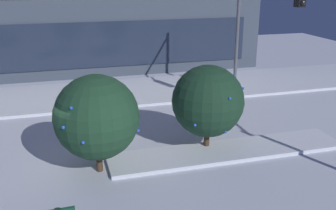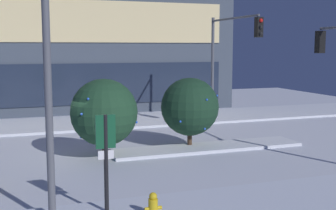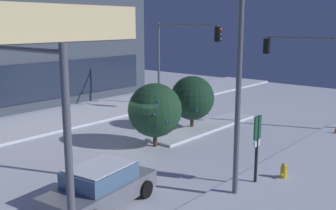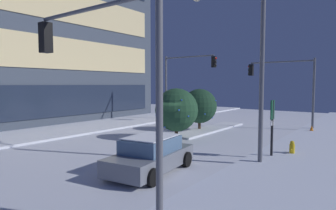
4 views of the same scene
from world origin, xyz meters
name	(u,v)px [view 3 (image 3 of 4)]	position (x,y,z in m)	size (l,w,h in m)	color
ground	(145,147)	(0.00, 0.00, 0.00)	(52.00, 52.00, 0.00)	silver
curb_strip_near	(304,188)	(0.00, -8.50, 0.07)	(52.00, 5.20, 0.14)	silver
curb_strip_far	(51,121)	(0.00, 8.50, 0.07)	(52.00, 5.20, 0.14)	silver
median_strip	(205,127)	(5.28, -0.15, 0.07)	(9.00, 1.80, 0.14)	silver
car_near	(100,187)	(-5.98, -3.49, 0.71)	(4.56, 2.54, 1.49)	slate
traffic_light_corner_far_right	(182,48)	(8.70, 4.44, 4.56)	(0.32, 5.76, 6.44)	#565960
traffic_light_corner_near_right	(308,61)	(10.14, -4.43, 4.05)	(0.32, 5.47, 5.68)	#565960
traffic_light_corner_near_left	(16,110)	(-9.51, -4.59, 4.23)	(0.32, 5.23, 5.97)	#565960
street_lamp_arched	(216,53)	(-2.35, -5.83, 5.34)	(0.78, 3.43, 8.21)	#565960
fire_hydrant	(284,172)	(0.36, -7.48, 0.37)	(0.48, 0.26, 0.77)	gold
parking_info_sign	(257,141)	(-0.77, -6.80, 1.83)	(0.55, 0.12, 2.85)	black
decorated_tree_median	(155,110)	(0.49, -0.27, 1.95)	(2.82, 2.82, 3.36)	#473323
decorated_tree_left_of_median	(192,98)	(4.63, 0.40, 1.92)	(2.68, 2.68, 3.26)	#473323
construction_cone	(336,131)	(8.77, -6.89, 0.28)	(0.36, 0.36, 0.55)	orange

